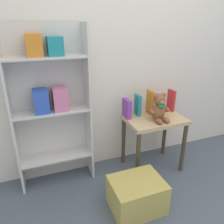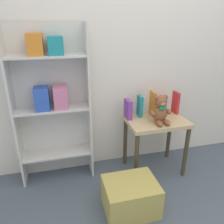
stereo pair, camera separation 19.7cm
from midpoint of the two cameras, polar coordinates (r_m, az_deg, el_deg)
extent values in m
cube|color=silver|center=(2.19, 10.15, 17.80)|extent=(4.80, 0.06, 2.50)
cube|color=beige|center=(1.98, -21.73, -0.09)|extent=(0.02, 0.22, 1.42)
cube|color=beige|center=(1.99, -3.34, 1.64)|extent=(0.02, 0.22, 1.42)
cube|color=beige|center=(2.05, -12.65, 1.80)|extent=(0.65, 0.02, 1.42)
cube|color=beige|center=(2.16, -11.51, -10.45)|extent=(0.62, 0.20, 0.02)
cube|color=beige|center=(1.96, -12.51, 0.79)|extent=(0.62, 0.20, 0.02)
cube|color=beige|center=(1.85, -13.71, 14.00)|extent=(0.62, 0.20, 0.02)
cube|color=orange|center=(1.83, -16.46, 16.57)|extent=(0.12, 0.16, 0.17)
cube|color=teal|center=(1.83, -11.44, 16.66)|extent=(0.12, 0.16, 0.14)
cube|color=#2D51B7|center=(1.91, -15.04, 3.37)|extent=(0.12, 0.16, 0.19)
cube|color=#D17093|center=(1.92, -10.47, 3.84)|extent=(0.12, 0.16, 0.19)
cube|color=tan|center=(2.13, 14.13, -2.42)|extent=(0.56, 0.39, 0.04)
cylinder|color=#453A29|center=(2.04, 9.21, -12.31)|extent=(0.04, 0.04, 0.52)
cylinder|color=#453A29|center=(2.26, 21.13, -9.85)|extent=(0.04, 0.04, 0.52)
cylinder|color=#453A29|center=(2.29, 5.96, -7.82)|extent=(0.04, 0.04, 0.52)
cylinder|color=#453A29|center=(2.50, 16.87, -6.09)|extent=(0.04, 0.04, 0.52)
ellipsoid|color=brown|center=(2.05, 15.07, -0.52)|extent=(0.14, 0.10, 0.16)
sphere|color=brown|center=(2.01, 15.40, 2.61)|extent=(0.11, 0.11, 0.11)
sphere|color=brown|center=(1.98, 14.47, 3.58)|extent=(0.05, 0.05, 0.05)
sphere|color=brown|center=(2.02, 16.54, 3.73)|extent=(0.05, 0.05, 0.05)
ellipsoid|color=#B56E48|center=(1.97, 16.03, 1.93)|extent=(0.05, 0.03, 0.03)
ellipsoid|color=brown|center=(2.00, 13.37, -0.35)|extent=(0.04, 0.09, 0.04)
ellipsoid|color=brown|center=(2.07, 17.17, 0.07)|extent=(0.04, 0.09, 0.04)
ellipsoid|color=brown|center=(1.99, 15.03, -2.96)|extent=(0.05, 0.10, 0.05)
ellipsoid|color=brown|center=(2.03, 16.89, -2.71)|extent=(0.05, 0.10, 0.05)
cube|color=#198E4C|center=(1.99, 15.89, 1.03)|extent=(0.06, 0.02, 0.02)
cube|color=purple|center=(2.08, 6.94, 0.71)|extent=(0.04, 0.13, 0.18)
cube|color=teal|center=(2.13, 9.91, 1.51)|extent=(0.04, 0.10, 0.21)
cube|color=orange|center=(2.17, 13.11, 2.09)|extent=(0.02, 0.11, 0.24)
cube|color=#D17093|center=(2.25, 15.64, 1.83)|extent=(0.04, 0.11, 0.18)
cube|color=red|center=(2.30, 18.67, 2.31)|extent=(0.03, 0.11, 0.22)
cube|color=tan|center=(1.87, 8.09, -21.09)|extent=(0.41, 0.33, 0.26)
camera|label=1|loc=(0.10, -87.14, 1.17)|focal=35.00mm
camera|label=2|loc=(0.10, 92.86, -1.17)|focal=35.00mm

